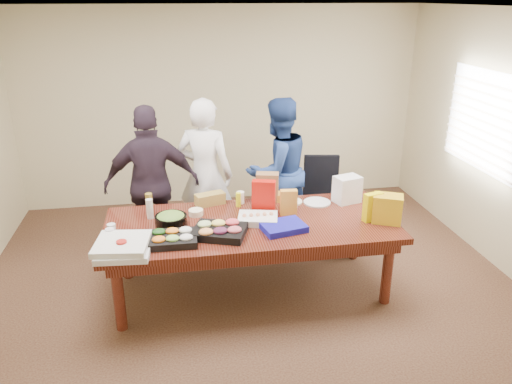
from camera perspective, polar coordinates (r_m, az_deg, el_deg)
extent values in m
cube|color=#47301E|center=(5.22, -0.57, -11.05)|extent=(5.50, 5.00, 0.02)
cube|color=white|center=(4.40, -0.71, 20.35)|extent=(5.50, 5.00, 0.02)
cube|color=beige|center=(7.03, -3.90, 9.59)|extent=(5.50, 0.04, 2.70)
cube|color=beige|center=(2.44, 9.00, -15.23)|extent=(5.50, 0.04, 2.70)
cube|color=white|center=(6.14, 24.54, 7.38)|extent=(0.03, 1.40, 1.10)
cube|color=beige|center=(6.12, 24.22, 7.39)|extent=(0.04, 1.36, 1.00)
cube|color=#4C1C0F|center=(5.02, -0.59, -7.35)|extent=(2.80, 1.20, 0.75)
cube|color=black|center=(5.98, 7.82, -1.34)|extent=(0.58, 0.58, 0.99)
imported|color=white|center=(5.74, -5.82, 1.96)|extent=(0.76, 0.64, 1.78)
imported|color=navy|center=(5.91, 2.48, 2.44)|extent=(1.04, 0.95, 1.73)
imported|color=#281C27|center=(5.58, -11.78, 0.87)|extent=(1.04, 0.47, 1.75)
cube|color=black|center=(4.52, -9.49, -5.32)|extent=(0.44, 0.34, 0.07)
cube|color=black|center=(4.60, -4.18, -4.53)|extent=(0.56, 0.50, 0.07)
cube|color=white|center=(4.84, 0.21, -3.08)|extent=(0.43, 0.36, 0.07)
cylinder|color=black|center=(4.84, -9.68, -3.22)|extent=(0.33, 0.33, 0.10)
cube|color=#16159C|center=(4.70, 3.12, -3.99)|extent=(0.45, 0.38, 0.06)
cube|color=#BA1209|center=(5.01, 0.88, -0.54)|extent=(0.25, 0.16, 0.34)
cube|color=#F5E106|center=(4.97, 13.16, -1.67)|extent=(0.20, 0.13, 0.28)
cube|color=gold|center=(4.98, 3.74, -1.19)|extent=(0.17, 0.09, 0.26)
cylinder|color=white|center=(5.27, -1.79, -0.62)|extent=(0.09, 0.09, 0.13)
cylinder|color=#F0FD15|center=(5.18, -2.02, -0.87)|extent=(0.06, 0.06, 0.15)
cylinder|color=olive|center=(5.10, -12.08, -1.33)|extent=(0.09, 0.09, 0.22)
cylinder|color=silver|center=(5.01, -12.04, -1.89)|extent=(0.08, 0.08, 0.20)
cube|color=gold|center=(5.34, 3.09, -0.60)|extent=(0.29, 0.24, 0.08)
cube|color=olive|center=(5.26, -5.27, -0.79)|extent=(0.33, 0.22, 0.12)
cube|color=olive|center=(5.30, 1.30, 0.58)|extent=(0.26, 0.19, 0.31)
cylinder|color=#AD1E17|center=(4.41, -15.04, -6.11)|extent=(0.10, 0.10, 0.12)
cylinder|color=silver|center=(4.67, -16.28, -4.68)|extent=(0.08, 0.08, 0.11)
cylinder|color=silver|center=(4.77, -16.15, -4.12)|extent=(0.09, 0.09, 0.11)
cube|color=silver|center=(4.44, -14.80, -6.40)|extent=(0.48, 0.48, 0.05)
cube|color=silver|center=(4.43, -15.04, -5.72)|extent=(0.50, 0.50, 0.05)
cylinder|color=silver|center=(5.33, 6.98, -1.18)|extent=(0.35, 0.35, 0.02)
cylinder|color=white|center=(5.32, 3.99, -1.09)|extent=(0.31, 0.31, 0.02)
cylinder|color=beige|center=(5.18, 3.89, -1.42)|extent=(0.19, 0.19, 0.07)
cylinder|color=beige|center=(5.03, -6.87, -2.33)|extent=(0.19, 0.19, 0.06)
cube|color=white|center=(5.36, 10.35, 0.31)|extent=(0.31, 0.25, 0.28)
cube|color=gold|center=(4.97, 14.75, -1.85)|extent=(0.33, 0.29, 0.28)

